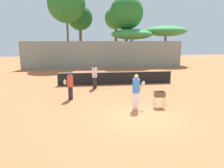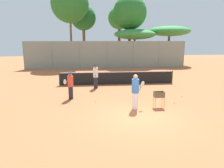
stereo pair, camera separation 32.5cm
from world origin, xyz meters
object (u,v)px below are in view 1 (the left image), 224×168
player_yellow_shirt (136,91)px  player_white_outfit (95,76)px  ball_cart (159,96)px  player_red_cap (70,85)px  tennis_net (116,78)px

player_yellow_shirt → player_white_outfit: bearing=77.3°
player_white_outfit → ball_cart: (3.31, -5.15, -0.31)m
player_red_cap → player_yellow_shirt: size_ratio=0.91×
player_yellow_shirt → ball_cart: (1.36, 0.17, -0.33)m
player_white_outfit → player_yellow_shirt: (1.95, -5.32, 0.02)m
tennis_net → player_white_outfit: size_ratio=5.24×
ball_cart → player_yellow_shirt: bearing=-173.1°
player_white_outfit → tennis_net: bearing=129.5°
tennis_net → ball_cart: size_ratio=10.95×
player_red_cap → player_yellow_shirt: 4.35m
player_red_cap → ball_cart: 5.47m
tennis_net → ball_cart: (1.46, -6.47, 0.09)m
player_red_cap → ball_cart: size_ratio=1.96×
player_red_cap → player_yellow_shirt: (3.64, -2.39, 0.08)m
player_white_outfit → ball_cart: bearing=36.8°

